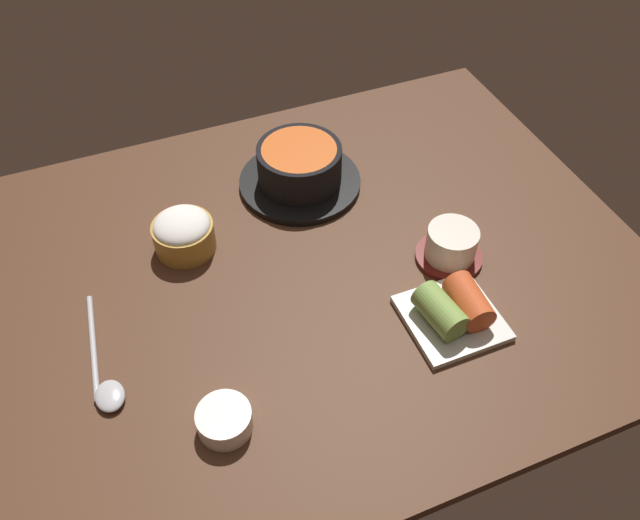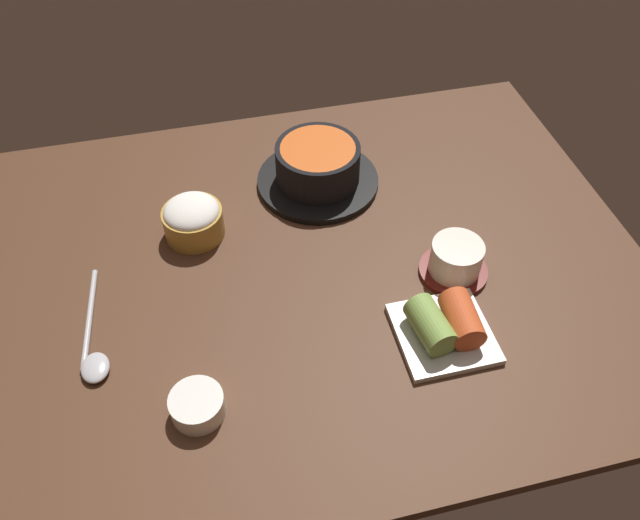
# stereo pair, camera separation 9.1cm
# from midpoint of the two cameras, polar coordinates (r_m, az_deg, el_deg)

# --- Properties ---
(dining_table) EXTENTS (1.00, 0.76, 0.02)m
(dining_table) POSITION_cam_midpoint_polar(r_m,az_deg,el_deg) (0.95, 1.28, -1.11)
(dining_table) COLOR #4C2D1C
(dining_table) RESTS_ON ground
(stone_pot) EXTENTS (0.20, 0.20, 0.07)m
(stone_pot) POSITION_cam_midpoint_polar(r_m,az_deg,el_deg) (1.05, 2.31, 8.08)
(stone_pot) COLOR black
(stone_pot) RESTS_ON dining_table
(rice_bowl) EXTENTS (0.09, 0.09, 0.06)m
(rice_bowl) POSITION_cam_midpoint_polar(r_m,az_deg,el_deg) (0.97, -8.60, 3.51)
(rice_bowl) COLOR #B78C38
(rice_bowl) RESTS_ON dining_table
(tea_cup_with_saucer) EXTENTS (0.10, 0.10, 0.06)m
(tea_cup_with_saucer) POSITION_cam_midpoint_polar(r_m,az_deg,el_deg) (0.94, 14.63, -0.17)
(tea_cup_with_saucer) COLOR maroon
(tea_cup_with_saucer) RESTS_ON dining_table
(kimchi_plate) EXTENTS (0.12, 0.12, 0.05)m
(kimchi_plate) POSITION_cam_midpoint_polar(r_m,az_deg,el_deg) (0.87, 13.99, -5.87)
(kimchi_plate) COLOR silver
(kimchi_plate) RESTS_ON dining_table
(side_bowl_near) EXTENTS (0.07, 0.07, 0.03)m
(side_bowl_near) POSITION_cam_midpoint_polar(r_m,az_deg,el_deg) (0.79, -7.57, -12.81)
(side_bowl_near) COLOR white
(side_bowl_near) RESTS_ON dining_table
(spoon) EXTENTS (0.04, 0.19, 0.01)m
(spoon) POSITION_cam_midpoint_polar(r_m,az_deg,el_deg) (0.88, -16.68, -7.84)
(spoon) COLOR #B7B7BC
(spoon) RESTS_ON dining_table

